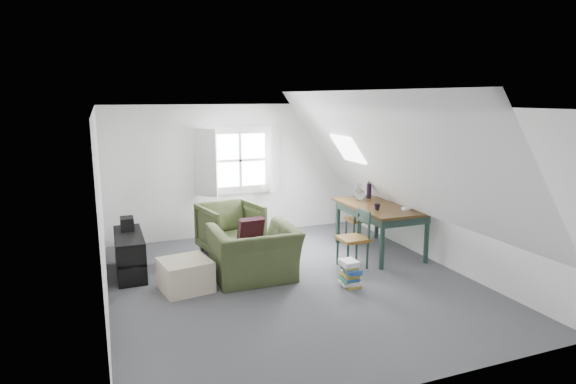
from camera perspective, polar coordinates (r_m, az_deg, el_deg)
name	(u,v)px	position (r m, az deg, el deg)	size (l,w,h in m)	color
floor	(293,283)	(7.07, 0.58, -10.69)	(5.50, 5.50, 0.00)	#4B4C51
ceiling	(293,107)	(6.56, 0.62, 10.03)	(5.50, 5.50, 0.00)	white
wall_back	(240,170)	(9.27, -5.75, 2.57)	(5.00, 5.00, 0.00)	white
wall_front	(410,259)	(4.36, 14.30, -7.70)	(5.00, 5.00, 0.00)	white
wall_left	(101,214)	(6.24, -21.26, -2.40)	(5.50, 5.50, 0.00)	white
wall_right	(440,186)	(7.96, 17.55, 0.67)	(5.50, 5.50, 0.00)	white
slope_left	(179,166)	(6.21, -12.81, 2.97)	(5.50, 5.50, 0.00)	white
slope_right	(390,156)	(7.33, 11.96, 4.23)	(5.50, 5.50, 0.00)	white
dormer_window	(241,160)	(9.17, -5.64, 3.74)	(1.71, 0.35, 1.30)	white
skylight	(348,149)	(8.44, 7.13, 5.08)	(0.55, 0.75, 0.04)	white
armchair_near	(254,279)	(7.22, -4.00, -10.21)	(1.20, 1.05, 0.78)	#394424
armchair_far	(231,253)	(8.39, -6.75, -7.17)	(0.93, 0.95, 0.87)	#394424
throw_pillow	(251,230)	(7.13, -4.44, -4.49)	(0.37, 0.11, 0.37)	#340E18
ottoman	(185,275)	(6.90, -12.07, -9.58)	(0.64, 0.64, 0.43)	beige
dining_table	(380,211)	(8.33, 10.85, -2.25)	(1.00, 1.67, 0.84)	#33200D
demijohn	(359,194)	(8.58, 8.47, -0.22)	(0.20, 0.20, 0.29)	silver
vase_twigs	(369,190)	(8.78, 9.58, 0.25)	(0.09, 0.10, 0.69)	black
cup	(377,210)	(7.92, 10.49, -2.10)	(0.11, 0.11, 0.10)	black
paper_box	(406,208)	(8.04, 13.79, -1.90)	(0.12, 0.08, 0.04)	white
dining_chair_far	(358,219)	(8.97, 8.34, -3.21)	(0.38, 0.38, 0.80)	brown
dining_chair_near	(355,238)	(7.63, 7.91, -5.37)	(0.42, 0.42, 0.90)	brown
media_shelf	(130,257)	(7.67, -18.22, -7.28)	(0.40, 1.20, 0.61)	black
electronics_box	(127,224)	(7.83, -18.54, -3.64)	(0.20, 0.27, 0.22)	black
magazine_stack	(350,273)	(6.93, 7.35, -9.55)	(0.28, 0.34, 0.38)	#B29933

